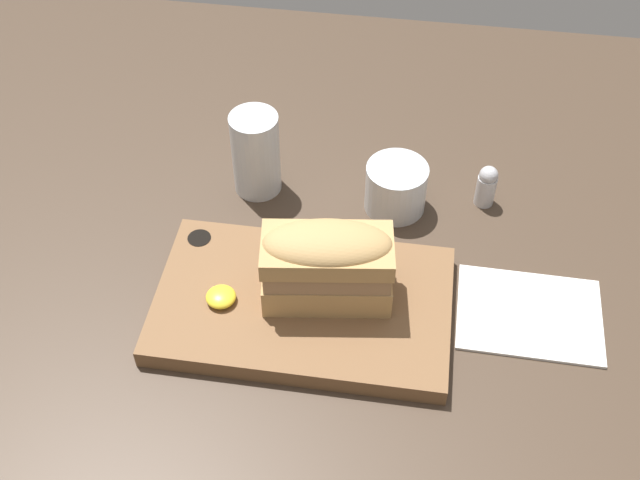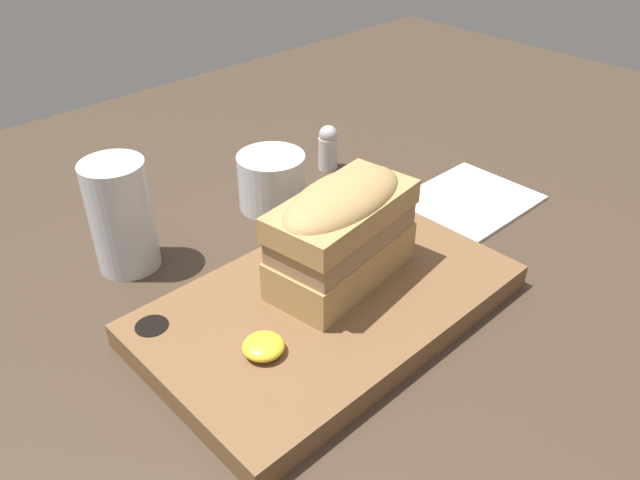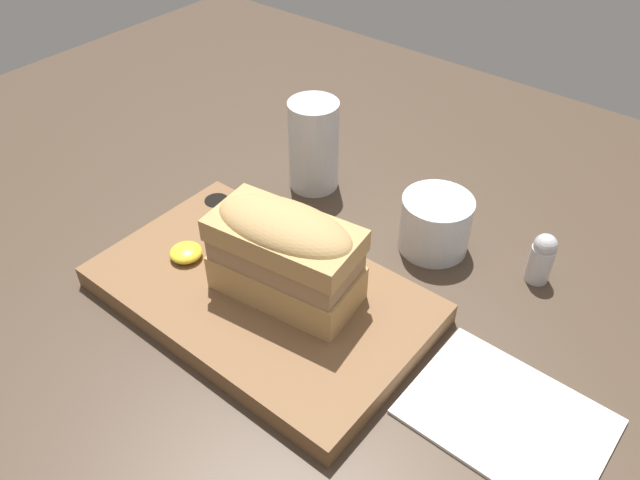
% 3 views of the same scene
% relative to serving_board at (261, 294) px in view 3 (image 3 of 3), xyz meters
% --- Properties ---
extents(dining_table, '(1.63, 1.26, 0.02)m').
position_rel_serving_board_xyz_m(dining_table, '(0.09, 0.02, -0.02)').
color(dining_table, '#423326').
rests_on(dining_table, ground).
extents(serving_board, '(0.35, 0.21, 0.03)m').
position_rel_serving_board_xyz_m(serving_board, '(0.00, 0.00, 0.00)').
color(serving_board, brown).
rests_on(serving_board, dining_table).
extents(sandwich, '(0.16, 0.09, 0.10)m').
position_rel_serving_board_xyz_m(sandwich, '(0.03, 0.01, 0.07)').
color(sandwich, tan).
rests_on(sandwich, serving_board).
extents(mustard_dollop, '(0.04, 0.04, 0.01)m').
position_rel_serving_board_xyz_m(mustard_dollop, '(-0.09, -0.02, 0.02)').
color(mustard_dollop, yellow).
rests_on(mustard_dollop, serving_board).
extents(water_glass, '(0.06, 0.06, 0.12)m').
position_rel_serving_board_xyz_m(water_glass, '(-0.09, 0.20, 0.04)').
color(water_glass, silver).
rests_on(water_glass, dining_table).
extents(wine_glass, '(0.08, 0.08, 0.07)m').
position_rel_serving_board_xyz_m(wine_glass, '(0.10, 0.19, 0.02)').
color(wine_glass, silver).
rests_on(wine_glass, dining_table).
extents(napkin, '(0.17, 0.13, 0.00)m').
position_rel_serving_board_xyz_m(napkin, '(0.27, 0.03, -0.01)').
color(napkin, white).
rests_on(napkin, dining_table).
extents(salt_shaker, '(0.03, 0.03, 0.06)m').
position_rel_serving_board_xyz_m(salt_shaker, '(0.21, 0.22, 0.02)').
color(salt_shaker, silver).
rests_on(salt_shaker, dining_table).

